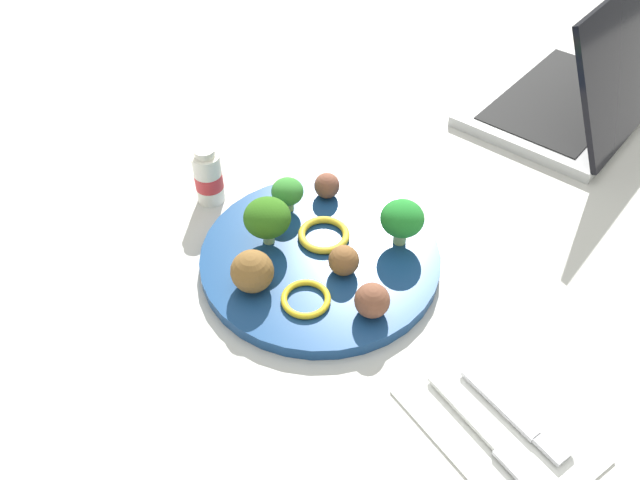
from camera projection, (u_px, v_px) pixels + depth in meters
ground_plane at (320, 262)px, 0.73m from camera, size 4.00×4.00×0.00m
plate at (320, 257)px, 0.72m from camera, size 0.28×0.28×0.02m
broccoli_floret_near_rim at (402, 219)px, 0.71m from camera, size 0.05×0.05×0.06m
broccoli_floret_center at (267, 218)px, 0.71m from camera, size 0.06×0.06×0.06m
broccoli_floret_back_right at (287, 192)px, 0.75m from camera, size 0.04×0.04×0.04m
meatball_mid_right at (372, 300)px, 0.64m from camera, size 0.04×0.04×0.04m
meatball_back_left at (341, 262)px, 0.68m from camera, size 0.03×0.03×0.03m
meatball_mid_left at (252, 271)px, 0.66m from camera, size 0.05×0.05×0.05m
meatball_front_left at (327, 186)px, 0.78m from camera, size 0.03×0.03×0.03m
pepper_ring_far_rim at (324, 235)px, 0.73m from camera, size 0.09×0.09×0.01m
pepper_ring_center at (306, 299)px, 0.66m from camera, size 0.08×0.08×0.01m
napkin at (498, 425)px, 0.58m from camera, size 0.18×0.14×0.01m
fork at (519, 418)px, 0.57m from camera, size 0.12×0.03×0.01m
knife at (491, 438)px, 0.56m from camera, size 0.15×0.03×0.01m
yogurt_bottle at (208, 178)px, 0.79m from camera, size 0.04×0.04×0.08m
laptop at (582, 91)px, 0.93m from camera, size 0.27×0.35×0.20m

